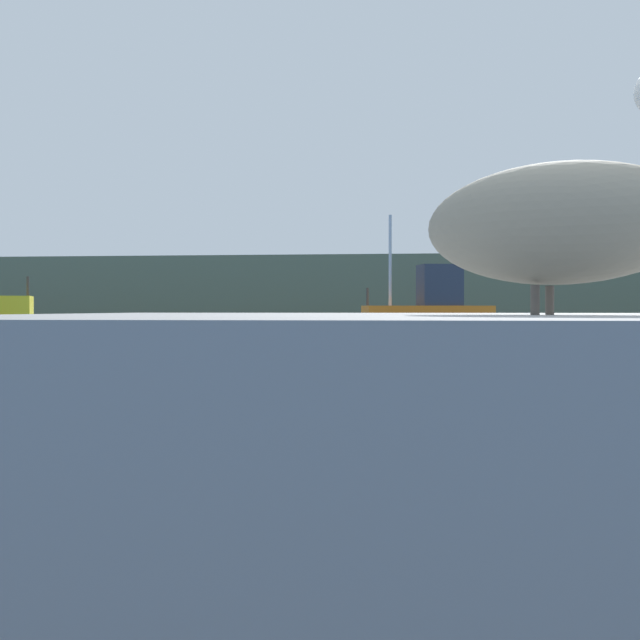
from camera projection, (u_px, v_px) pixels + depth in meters
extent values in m
cube|color=#5B664C|center=(437.00, 289.00, 72.68)|extent=(140.00, 12.53, 5.21)
cube|color=gray|center=(556.00, 442.00, 2.86)|extent=(3.89, 2.86, 0.85)
ellipsoid|color=gray|center=(556.00, 223.00, 2.85)|extent=(1.02, 0.79, 0.41)
cylinder|color=#4C4742|center=(550.00, 300.00, 2.94)|extent=(0.03, 0.03, 0.10)
cylinder|color=#4C4742|center=(535.00, 300.00, 2.82)|extent=(0.03, 0.03, 0.10)
cylinder|color=#3F382D|center=(28.00, 286.00, 30.26)|extent=(0.10, 0.10, 0.70)
cube|color=orange|center=(428.00, 318.00, 33.87)|extent=(5.32, 2.79, 1.00)
cube|color=#2D333D|center=(440.00, 285.00, 33.92)|extent=(1.89, 1.73, 1.63)
cylinder|color=#B2B2B2|center=(390.00, 260.00, 33.63)|extent=(0.12, 0.12, 3.59)
cylinder|color=#3F382D|center=(367.00, 297.00, 33.52)|extent=(0.10, 0.10, 0.70)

